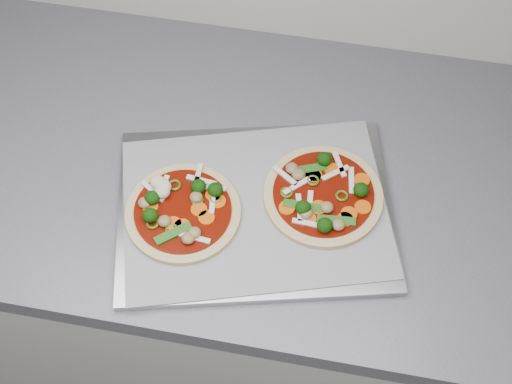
# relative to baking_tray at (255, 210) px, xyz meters

# --- Properties ---
(base_cabinet) EXTENTS (3.60, 0.60, 0.86)m
(base_cabinet) POSITION_rel_baking_tray_xyz_m (-0.47, 0.08, -0.48)
(base_cabinet) COLOR silver
(base_cabinet) RESTS_ON ground
(baking_tray) EXTENTS (0.48, 0.40, 0.01)m
(baking_tray) POSITION_rel_baking_tray_xyz_m (0.00, 0.00, 0.00)
(baking_tray) COLOR #97979D
(baking_tray) RESTS_ON countertop
(parchment) EXTENTS (0.47, 0.40, 0.00)m
(parchment) POSITION_rel_baking_tray_xyz_m (0.00, 0.00, 0.01)
(parchment) COLOR #959599
(parchment) RESTS_ON baking_tray
(pizza_left) EXTENTS (0.23, 0.23, 0.03)m
(pizza_left) POSITION_rel_baking_tray_xyz_m (-0.11, -0.03, 0.02)
(pizza_left) COLOR #DFC97A
(pizza_left) RESTS_ON parchment
(pizza_right) EXTENTS (0.20, 0.20, 0.03)m
(pizza_right) POSITION_rel_baking_tray_xyz_m (0.10, 0.03, 0.02)
(pizza_right) COLOR #DFC97A
(pizza_right) RESTS_ON parchment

